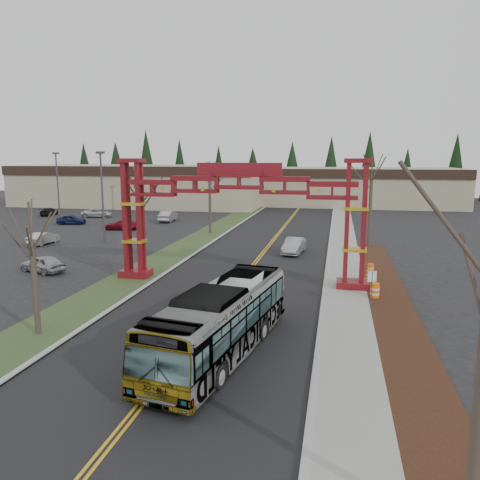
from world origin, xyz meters
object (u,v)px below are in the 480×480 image
(transit_bus, at_px, (222,321))
(barrel_north, at_px, (371,269))
(gateway_arch, at_px, (239,200))
(barrel_mid, at_px, (369,277))
(parked_car_near_a, at_px, (43,264))
(bare_tree_median_mid, at_px, (141,198))
(parked_car_far_b, at_px, (97,213))
(bare_tree_median_near, at_px, (31,242))
(parked_car_mid_a, at_px, (122,225))
(parked_car_mid_b, at_px, (71,220))
(retail_building_east, at_px, (355,186))
(parked_car_near_b, at_px, (43,238))
(light_pole_near, at_px, (102,191))
(light_pole_mid, at_px, (57,182))
(parked_car_far_c, at_px, (49,212))
(silver_sedan, at_px, (294,246))
(parked_car_far_a, at_px, (168,216))
(street_sign, at_px, (372,282))
(barrel_south, at_px, (375,291))
(bare_tree_median_far, at_px, (210,180))
(light_pole_far, at_px, (141,183))
(retail_building_west, at_px, (146,185))
(bare_tree_right_far, at_px, (372,179))

(transit_bus, distance_m, barrel_north, 18.41)
(gateway_arch, bearing_deg, barrel_mid, 12.32)
(parked_car_near_a, xyz_separation_m, bare_tree_median_mid, (7.85, 1.55, 5.19))
(parked_car_far_b, relative_size, bare_tree_median_mid, 0.56)
(bare_tree_median_near, bearing_deg, parked_car_mid_a, 109.14)
(parked_car_mid_b, bearing_deg, retail_building_east, -58.68)
(parked_car_near_b, height_order, light_pole_near, light_pole_near)
(light_pole_near, bearing_deg, light_pole_mid, 135.42)
(light_pole_near, distance_m, light_pole_mid, 20.15)
(parked_car_far_c, bearing_deg, parked_car_near_a, 109.40)
(silver_sedan, height_order, parked_car_far_c, silver_sedan)
(parked_car_far_a, distance_m, light_pole_mid, 16.09)
(bare_tree_median_near, bearing_deg, parked_car_far_a, 101.71)
(barrel_north, bearing_deg, barrel_mid, -95.99)
(parked_car_near_a, relative_size, street_sign, 1.73)
(silver_sedan, bearing_deg, transit_bus, -86.14)
(bare_tree_median_mid, relative_size, street_sign, 3.45)
(gateway_arch, relative_size, barrel_south, 17.25)
(gateway_arch, xyz_separation_m, parked_car_far_b, (-29.09, 32.87, -5.35))
(parked_car_far_a, relative_size, parked_car_far_b, 1.02)
(gateway_arch, xyz_separation_m, bare_tree_median_far, (-8.00, 21.14, 0.35))
(parked_car_mid_a, bearing_deg, parked_car_far_b, -148.68)
(light_pole_far, distance_m, barrel_north, 47.13)
(parked_car_mid_b, bearing_deg, light_pole_near, -149.33)
(bare_tree_median_near, xyz_separation_m, barrel_mid, (17.22, 13.90, -4.35))
(light_pole_far, relative_size, barrel_mid, 9.54)
(transit_bus, relative_size, silver_sedan, 2.60)
(transit_bus, relative_size, parked_car_mid_a, 2.64)
(transit_bus, distance_m, parked_car_far_c, 60.31)
(parked_car_near_b, relative_size, barrel_mid, 4.29)
(parked_car_far_a, bearing_deg, retail_building_west, -64.24)
(parked_car_near_a, relative_size, light_pole_far, 0.46)
(transit_bus, relative_size, parked_car_near_b, 2.97)
(parked_car_near_a, height_order, light_pole_mid, light_pole_mid)
(parked_car_far_a, height_order, parked_car_far_c, parked_car_far_a)
(parked_car_far_b, relative_size, light_pole_far, 0.52)
(light_pole_far, bearing_deg, retail_building_west, 110.81)
(retail_building_west, xyz_separation_m, light_pole_far, (6.26, -16.46, 1.26))
(parked_car_far_b, height_order, barrel_north, parked_car_far_b)
(bare_tree_right_far, bearing_deg, transit_bus, -105.93)
(silver_sedan, height_order, parked_car_far_a, parked_car_far_a)
(light_pole_mid, height_order, barrel_south, light_pole_mid)
(parked_car_near_b, xyz_separation_m, light_pole_far, (-0.48, 26.65, 4.38))
(retail_building_west, height_order, transit_bus, retail_building_west)
(parked_car_far_c, relative_size, barrel_south, 3.98)
(transit_bus, distance_m, parked_car_near_b, 34.16)
(bare_tree_median_far, bearing_deg, retail_building_east, 66.20)
(light_pole_near, relative_size, street_sign, 4.11)
(silver_sedan, distance_m, barrel_north, 9.66)
(bare_tree_right_far, bearing_deg, light_pole_far, 147.98)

